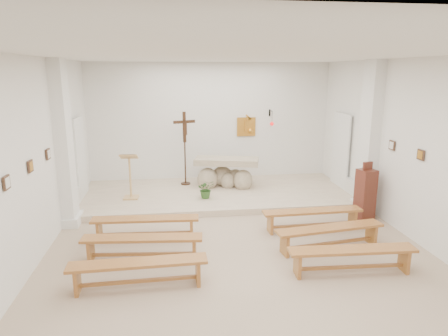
{
  "coord_description": "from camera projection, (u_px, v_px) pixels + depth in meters",
  "views": [
    {
      "loc": [
        -1.16,
        -6.55,
        3.24
      ],
      "look_at": [
        -0.06,
        1.6,
        1.24
      ],
      "focal_mm": 32.0,
      "sensor_mm": 36.0,
      "label": 1
    }
  ],
  "objects": [
    {
      "name": "ground",
      "position": [
        239.0,
        255.0,
        7.23
      ],
      "size": [
        7.0,
        10.0,
        0.0
      ],
      "primitive_type": "cube",
      "color": "tan",
      "rests_on": "ground"
    },
    {
      "name": "wall_left",
      "position": [
        25.0,
        167.0,
        6.36
      ],
      "size": [
        0.02,
        10.0,
        3.5
      ],
      "primitive_type": "cube",
      "color": "silver",
      "rests_on": "ground"
    },
    {
      "name": "wall_right",
      "position": [
        429.0,
        155.0,
        7.26
      ],
      "size": [
        0.02,
        10.0,
        3.5
      ],
      "primitive_type": "cube",
      "color": "silver",
      "rests_on": "ground"
    },
    {
      "name": "wall_back",
      "position": [
        211.0,
        124.0,
        11.62
      ],
      "size": [
        7.0,
        0.02,
        3.5
      ],
      "primitive_type": "cube",
      "color": "silver",
      "rests_on": "ground"
    },
    {
      "name": "ceiling",
      "position": [
        241.0,
        55.0,
        6.4
      ],
      "size": [
        7.0,
        10.0,
        0.02
      ],
      "primitive_type": "cube",
      "color": "silver",
      "rests_on": "wall_back"
    },
    {
      "name": "sanctuary_platform",
      "position": [
        217.0,
        194.0,
        10.58
      ],
      "size": [
        6.98,
        3.0,
        0.15
      ],
      "primitive_type": "cube",
      "color": "beige",
      "rests_on": "ground"
    },
    {
      "name": "pilaster_left",
      "position": [
        64.0,
        145.0,
        8.3
      ],
      "size": [
        0.26,
        0.55,
        3.5
      ],
      "primitive_type": "cube",
      "color": "white",
      "rests_on": "ground"
    },
    {
      "name": "pilaster_right",
      "position": [
        369.0,
        138.0,
        9.17
      ],
      "size": [
        0.26,
        0.55,
        3.5
      ],
      "primitive_type": "cube",
      "color": "white",
      "rests_on": "ground"
    },
    {
      "name": "gold_wall_relief",
      "position": [
        246.0,
        127.0,
        11.75
      ],
      "size": [
        0.55,
        0.04,
        0.55
      ],
      "primitive_type": "cube",
      "color": "gold",
      "rests_on": "wall_back"
    },
    {
      "name": "sanctuary_lamp",
      "position": [
        272.0,
        122.0,
        11.56
      ],
      "size": [
        0.11,
        0.36,
        0.44
      ],
      "color": "black",
      "rests_on": "wall_back"
    },
    {
      "name": "station_frame_left_front",
      "position": [
        7.0,
        183.0,
        5.6
      ],
      "size": [
        0.03,
        0.2,
        0.2
      ],
      "primitive_type": "cube",
      "color": "#462D1F",
      "rests_on": "wall_left"
    },
    {
      "name": "station_frame_left_mid",
      "position": [
        30.0,
        166.0,
        6.56
      ],
      "size": [
        0.03,
        0.2,
        0.2
      ],
      "primitive_type": "cube",
      "color": "#462D1F",
      "rests_on": "wall_left"
    },
    {
      "name": "station_frame_left_rear",
      "position": [
        48.0,
        154.0,
        7.53
      ],
      "size": [
        0.03,
        0.2,
        0.2
      ],
      "primitive_type": "cube",
      "color": "#462D1F",
      "rests_on": "wall_left"
    },
    {
      "name": "station_frame_right_mid",
      "position": [
        421.0,
        155.0,
        7.46
      ],
      "size": [
        0.03,
        0.2,
        0.2
      ],
      "primitive_type": "cube",
      "color": "#462D1F",
      "rests_on": "wall_right"
    },
    {
      "name": "station_frame_right_rear",
      "position": [
        392.0,
        145.0,
        8.42
      ],
      "size": [
        0.03,
        0.2,
        0.2
      ],
      "primitive_type": "cube",
      "color": "#462D1F",
      "rests_on": "wall_right"
    },
    {
      "name": "radiator_left",
      "position": [
        75.0,
        202.0,
        9.32
      ],
      "size": [
        0.1,
        0.85,
        0.52
      ],
      "primitive_type": "cube",
      "color": "silver",
      "rests_on": "ground"
    },
    {
      "name": "radiator_right",
      "position": [
        353.0,
        191.0,
        10.21
      ],
      "size": [
        0.1,
        0.85,
        0.52
      ],
      "primitive_type": "cube",
      "color": "silver",
      "rests_on": "ground"
    },
    {
      "name": "altar",
      "position": [
        226.0,
        175.0,
        10.9
      ],
      "size": [
        1.82,
        1.05,
        0.88
      ],
      "rotation": [
        0.0,
        0.0,
        -0.24
      ],
      "color": "#BDAA90",
      "rests_on": "sanctuary_platform"
    },
    {
      "name": "lectern",
      "position": [
        130.0,
        176.0,
        9.83
      ],
      "size": [
        0.44,
        0.38,
        1.18
      ],
      "rotation": [
        0.0,
        0.0,
        -0.06
      ],
      "color": "tan",
      "rests_on": "sanctuary_platform"
    },
    {
      "name": "crucifix_stand",
      "position": [
        185.0,
        143.0,
        10.95
      ],
      "size": [
        0.6,
        0.27,
        2.03
      ],
      "rotation": [
        0.0,
        0.0,
        0.3
      ],
      "color": "#3A2412",
      "rests_on": "sanctuary_platform"
    },
    {
      "name": "potted_plant",
      "position": [
        206.0,
        189.0,
        9.94
      ],
      "size": [
        0.44,
        0.38,
        0.47
      ],
      "primitive_type": "imported",
      "rotation": [
        0.0,
        0.0,
        0.05
      ],
      "color": "#2B5421",
      "rests_on": "sanctuary_platform"
    },
    {
      "name": "donation_pedestal",
      "position": [
        365.0,
        194.0,
        8.89
      ],
      "size": [
        0.42,
        0.42,
        1.31
      ],
      "rotation": [
        0.0,
        0.0,
        0.22
      ],
      "color": "#522017",
      "rests_on": "ground"
    },
    {
      "name": "bench_left_front",
      "position": [
        145.0,
        223.0,
        7.85
      ],
      "size": [
        2.11,
        0.46,
        0.44
      ],
      "rotation": [
        0.0,
        0.0,
        -0.06
      ],
      "color": "#AB7431",
      "rests_on": "ground"
    },
    {
      "name": "bench_right_front",
      "position": [
        312.0,
        215.0,
        8.3
      ],
      "size": [
        2.1,
        0.39,
        0.44
      ],
      "rotation": [
        0.0,
        0.0,
        0.03
      ],
      "color": "#AB7431",
      "rests_on": "ground"
    },
    {
      "name": "bench_left_second",
      "position": [
        142.0,
        243.0,
        6.96
      ],
      "size": [
        2.11,
        0.53,
        0.44
      ],
      "rotation": [
        0.0,
        0.0,
        -0.1
      ],
      "color": "#AB7431",
      "rests_on": "ground"
    },
    {
      "name": "bench_right_second",
      "position": [
        330.0,
        232.0,
        7.4
      ],
      "size": [
        2.12,
        0.62,
        0.44
      ],
      "rotation": [
        0.0,
        0.0,
        0.14
      ],
      "color": "#AB7431",
      "rests_on": "ground"
    },
    {
      "name": "bench_left_third",
      "position": [
        138.0,
        268.0,
        6.06
      ],
      "size": [
        2.1,
        0.38,
        0.44
      ],
      "rotation": [
        0.0,
        0.0,
        0.02
      ],
      "color": "#AB7431",
      "rests_on": "ground"
    },
    {
      "name": "bench_right_third",
      "position": [
        352.0,
        255.0,
        6.5
      ],
      "size": [
        2.1,
        0.43,
        0.44
      ],
      "rotation": [
        0.0,
        0.0,
        -0.05
      ],
      "color": "#AB7431",
      "rests_on": "ground"
    }
  ]
}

